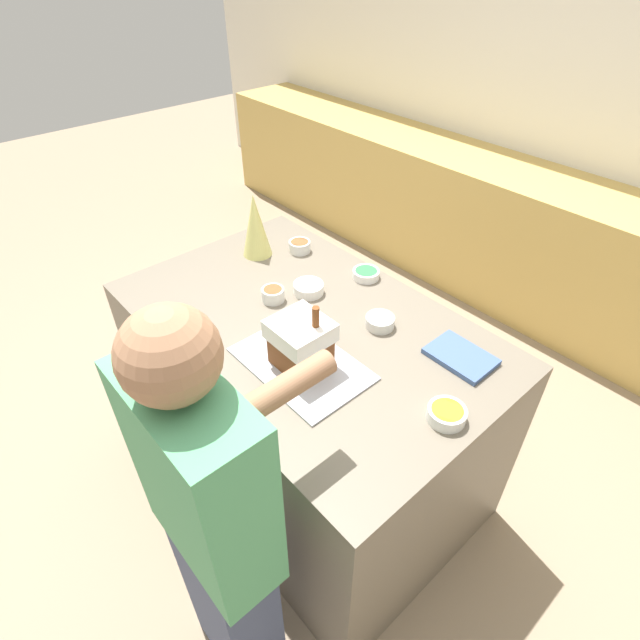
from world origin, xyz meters
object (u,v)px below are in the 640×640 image
(candy_bowl_far_right, at_px, (273,294))
(candy_bowl_far_left, at_px, (300,246))
(candy_bowl_center_rear, at_px, (366,274))
(decorative_tree, at_px, (255,225))
(gingerbread_house, at_px, (301,342))
(cookbook, at_px, (461,356))
(baking_tray, at_px, (301,364))
(candy_bowl_front_corner, at_px, (380,321))
(candy_bowl_near_tray_left, at_px, (308,288))
(candy_bowl_near_tray_right, at_px, (447,414))
(person, at_px, (216,532))

(candy_bowl_far_right, relative_size, candy_bowl_far_left, 0.92)
(candy_bowl_center_rear, relative_size, candy_bowl_far_left, 1.16)
(decorative_tree, bearing_deg, gingerbread_house, -24.73)
(candy_bowl_far_left, relative_size, cookbook, 0.44)
(baking_tray, bearing_deg, candy_bowl_front_corner, 84.24)
(candy_bowl_near_tray_left, bearing_deg, candy_bowl_front_corner, 9.73)
(gingerbread_house, relative_size, decorative_tree, 0.86)
(decorative_tree, xyz_separation_m, candy_bowl_far_left, (0.11, 0.16, -0.12))
(decorative_tree, height_order, candy_bowl_near_tray_right, decorative_tree)
(candy_bowl_far_left, xyz_separation_m, person, (0.86, -1.01, -0.13))
(baking_tray, height_order, person, person)
(candy_bowl_near_tray_left, relative_size, person, 0.08)
(candy_bowl_center_rear, xyz_separation_m, person, (0.50, -1.08, -0.12))
(candy_bowl_far_right, bearing_deg, candy_bowl_far_left, 124.66)
(baking_tray, height_order, candy_bowl_far_right, candy_bowl_far_right)
(candy_bowl_front_corner, height_order, candy_bowl_far_right, candy_bowl_far_right)
(candy_bowl_far_right, bearing_deg, gingerbread_house, -23.26)
(candy_bowl_front_corner, distance_m, candy_bowl_near_tray_left, 0.35)
(gingerbread_house, bearing_deg, candy_bowl_front_corner, 84.29)
(baking_tray, xyz_separation_m, candy_bowl_near_tray_left, (-0.31, 0.30, 0.02))
(gingerbread_house, bearing_deg, candy_bowl_far_right, 156.74)
(gingerbread_house, height_order, person, person)
(cookbook, distance_m, person, 0.97)
(candy_bowl_far_right, bearing_deg, cookbook, 21.47)
(candy_bowl_far_left, relative_size, person, 0.06)
(gingerbread_house, xyz_separation_m, candy_bowl_far_right, (-0.36, 0.16, -0.07))
(candy_bowl_near_tray_left, distance_m, cookbook, 0.67)
(gingerbread_house, xyz_separation_m, candy_bowl_near_tray_left, (-0.31, 0.30, -0.08))
(candy_bowl_center_rear, xyz_separation_m, candy_bowl_front_corner, (0.27, -0.20, 0.00))
(decorative_tree, distance_m, candy_bowl_center_rear, 0.54)
(candy_bowl_far_right, relative_size, person, 0.06)
(baking_tray, bearing_deg, person, -63.09)
(candy_bowl_center_rear, bearing_deg, gingerbread_house, -67.32)
(candy_bowl_near_tray_right, relative_size, person, 0.08)
(decorative_tree, distance_m, cookbook, 1.06)
(candy_bowl_front_corner, relative_size, candy_bowl_far_right, 1.19)
(candy_bowl_front_corner, bearing_deg, candy_bowl_near_tray_left, -170.27)
(gingerbread_house, relative_size, candy_bowl_near_tray_right, 2.08)
(candy_bowl_far_right, xyz_separation_m, person, (0.63, -0.68, -0.13))
(candy_bowl_near_tray_left, bearing_deg, candy_bowl_far_right, -111.68)
(candy_bowl_center_rear, distance_m, candy_bowl_front_corner, 0.33)
(candy_bowl_near_tray_right, height_order, candy_bowl_far_right, candy_bowl_far_right)
(candy_bowl_near_tray_left, bearing_deg, cookbook, 12.05)
(candy_bowl_near_tray_right, xyz_separation_m, person, (-0.21, -0.71, -0.12))
(candy_bowl_far_right, bearing_deg, decorative_tree, 153.70)
(candy_bowl_center_rear, distance_m, person, 1.20)
(candy_bowl_front_corner, distance_m, candy_bowl_far_left, 0.64)
(baking_tray, xyz_separation_m, candy_bowl_center_rear, (-0.23, 0.55, 0.02))
(candy_bowl_center_rear, relative_size, candy_bowl_near_tray_left, 0.93)
(candy_bowl_front_corner, bearing_deg, candy_bowl_center_rear, 143.38)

